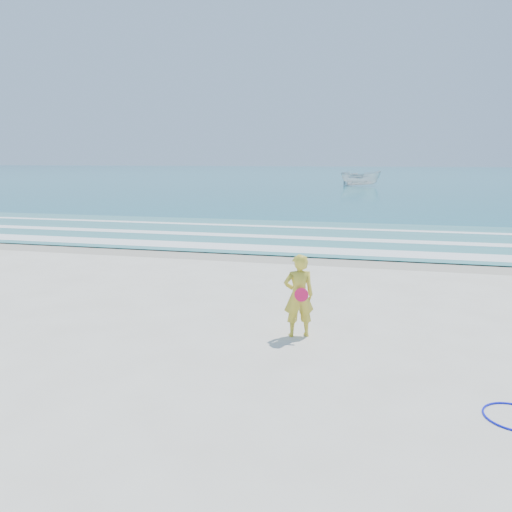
# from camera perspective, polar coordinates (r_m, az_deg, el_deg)

# --- Properties ---
(ground) EXTENTS (400.00, 400.00, 0.00)m
(ground) POSITION_cam_1_polar(r_m,az_deg,el_deg) (9.62, -7.22, -10.30)
(ground) COLOR silver
(ground) RESTS_ON ground
(wet_sand) EXTENTS (400.00, 2.40, 0.00)m
(wet_sand) POSITION_cam_1_polar(r_m,az_deg,el_deg) (17.99, 2.99, -0.09)
(wet_sand) COLOR #B2A893
(wet_sand) RESTS_ON ground
(ocean) EXTENTS (400.00, 190.00, 0.04)m
(ocean) POSITION_cam_1_polar(r_m,az_deg,el_deg) (113.45, 12.18, 9.14)
(ocean) COLOR #19727F
(ocean) RESTS_ON ground
(shallow) EXTENTS (400.00, 10.00, 0.01)m
(shallow) POSITION_cam_1_polar(r_m,az_deg,el_deg) (22.85, 5.33, 2.39)
(shallow) COLOR #59B7AD
(shallow) RESTS_ON ocean
(foam_near) EXTENTS (400.00, 1.40, 0.01)m
(foam_near) POSITION_cam_1_polar(r_m,az_deg,el_deg) (19.24, 3.71, 0.79)
(foam_near) COLOR white
(foam_near) RESTS_ON shallow
(foam_mid) EXTENTS (400.00, 0.90, 0.01)m
(foam_mid) POSITION_cam_1_polar(r_m,az_deg,el_deg) (22.06, 5.03, 2.11)
(foam_mid) COLOR white
(foam_mid) RESTS_ON shallow
(foam_far) EXTENTS (400.00, 0.60, 0.01)m
(foam_far) POSITION_cam_1_polar(r_m,az_deg,el_deg) (25.30, 6.16, 3.24)
(foam_far) COLOR white
(foam_far) RESTS_ON shallow
(boat) EXTENTS (5.05, 2.21, 1.90)m
(boat) POSITION_cam_1_polar(r_m,az_deg,el_deg) (64.57, 11.88, 8.68)
(boat) COLOR silver
(boat) RESTS_ON ocean
(woman) EXTENTS (0.71, 0.59, 1.67)m
(woman) POSITION_cam_1_polar(r_m,az_deg,el_deg) (9.90, 4.91, -4.53)
(woman) COLOR gold
(woman) RESTS_ON ground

